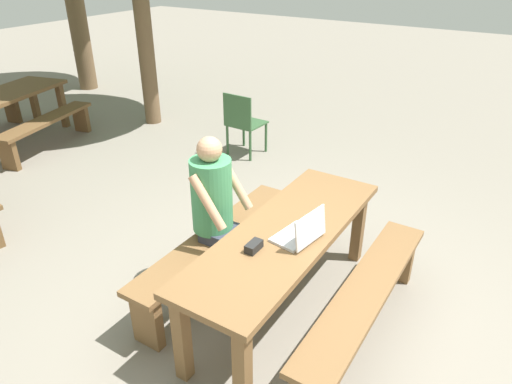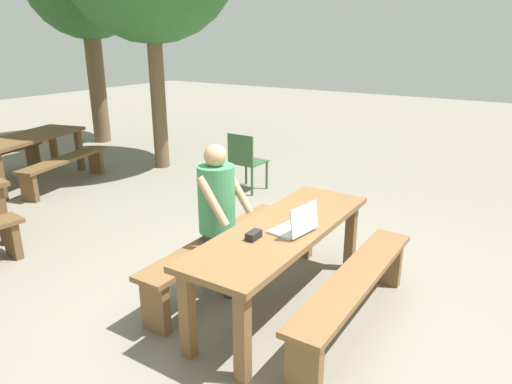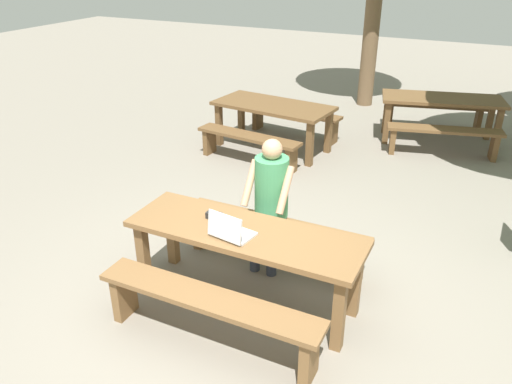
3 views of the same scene
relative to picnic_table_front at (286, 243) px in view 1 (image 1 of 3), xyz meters
The scene contains 10 objects.
ground_plane 0.62m from the picnic_table_front, ahead, with size 30.00×30.00×0.00m, color gray.
picnic_table_front is the anchor object (origin of this frame).
bench_near 0.69m from the picnic_table_front, 90.00° to the right, with size 1.89×0.30×0.48m.
bench_far 0.69m from the picnic_table_front, 90.00° to the left, with size 1.89×0.30×0.48m.
laptop 0.24m from the picnic_table_front, 111.04° to the right, with size 0.37×0.31×0.24m.
small_pouch 0.37m from the picnic_table_front, 169.29° to the left, with size 0.14×0.07×0.06m.
person_seated 0.63m from the picnic_table_front, 93.75° to the left, with size 0.43×0.42×1.34m.
plastic_chair 3.10m from the picnic_table_front, 39.43° to the left, with size 0.46×0.46×0.87m.
picnic_table_mid 5.14m from the picnic_table_front, 79.24° to the left, with size 1.99×1.17×0.74m.
bench_mid_south 4.56m from the picnic_table_front, 75.77° to the left, with size 1.70×0.70×0.44m.
Camera 1 is at (-2.55, -1.35, 2.58)m, focal length 32.80 mm.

